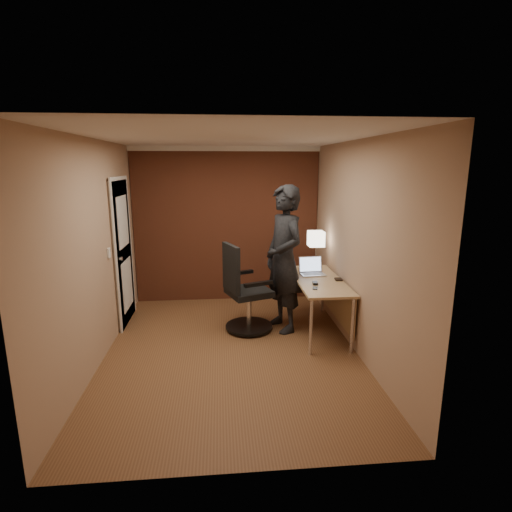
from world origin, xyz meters
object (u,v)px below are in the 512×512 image
object	(u,v)px
mouse	(315,283)
person	(284,259)
phone	(315,288)
desk	(324,288)
desk_lamp	(316,239)
wallet	(339,279)
laptop	(311,269)
office_chair	(244,294)

from	to	relation	value
mouse	person	size ratio (longest dim) A/B	0.05
phone	person	world-z (taller)	person
desk	desk_lamp	size ratio (longest dim) A/B	2.80
desk	mouse	xyz separation A→B (m)	(-0.18, -0.23, 0.14)
phone	wallet	bearing A→B (deg)	55.19
mouse	laptop	bearing A→B (deg)	87.77
mouse	phone	size ratio (longest dim) A/B	0.87
person	mouse	bearing A→B (deg)	24.46
mouse	office_chair	xyz separation A→B (m)	(-0.89, 0.33, -0.22)
office_chair	person	distance (m)	0.71
mouse	wallet	distance (m)	0.39
desk	person	size ratio (longest dim) A/B	0.76
desk_lamp	office_chair	distance (m)	1.38
wallet	phone	bearing A→B (deg)	-139.87
desk_lamp	wallet	size ratio (longest dim) A/B	4.86
desk	phone	bearing A→B (deg)	-118.43
mouse	person	xyz separation A→B (m)	(-0.35, 0.35, 0.24)
desk	wallet	xyz separation A→B (m)	(0.18, -0.07, 0.14)
phone	wallet	distance (m)	0.51
phone	person	distance (m)	0.66
desk_lamp	person	distance (m)	0.79
desk	desk_lamp	world-z (taller)	desk_lamp
desk	laptop	distance (m)	0.35
mouse	wallet	xyz separation A→B (m)	(0.35, 0.16, -0.01)
desk	person	world-z (taller)	person
desk	phone	world-z (taller)	phone
desk_lamp	phone	xyz separation A→B (m)	(-0.25, -1.05, -0.41)
laptop	office_chair	distance (m)	1.01
desk_lamp	phone	world-z (taller)	desk_lamp
phone	laptop	bearing A→B (deg)	95.99
laptop	desk	bearing A→B (deg)	-68.89
mouse	wallet	bearing A→B (deg)	29.84
desk	person	xyz separation A→B (m)	(-0.52, 0.13, 0.38)
person	desk	bearing A→B (deg)	56.36
phone	office_chair	bearing A→B (deg)	164.72
wallet	person	size ratio (longest dim) A/B	0.06
desk	wallet	size ratio (longest dim) A/B	13.64
desk_lamp	person	size ratio (longest dim) A/B	0.27
office_chair	person	world-z (taller)	person
desk	laptop	size ratio (longest dim) A/B	4.30
desk	office_chair	distance (m)	1.07
desk	wallet	world-z (taller)	wallet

